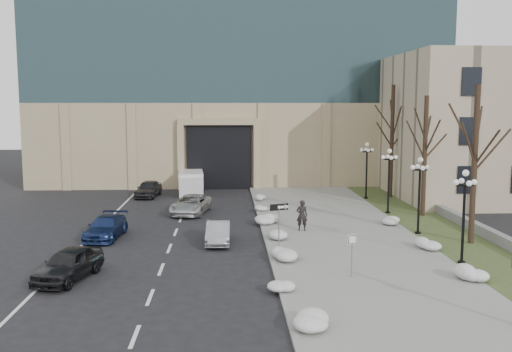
# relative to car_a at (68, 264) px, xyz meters

# --- Properties ---
(ground) EXTENTS (160.00, 160.00, 0.00)m
(ground) POSITION_rel_car_a_xyz_m (10.50, -4.60, -0.73)
(ground) COLOR black
(ground) RESTS_ON ground
(sidewalk) EXTENTS (9.00, 40.00, 0.12)m
(sidewalk) POSITION_rel_car_a_xyz_m (14.00, 9.40, -0.67)
(sidewalk) COLOR gray
(sidewalk) RESTS_ON ground
(curb) EXTENTS (0.30, 40.00, 0.14)m
(curb) POSITION_rel_car_a_xyz_m (9.50, 9.40, -0.66)
(curb) COLOR gray
(curb) RESTS_ON ground
(grass_strip) EXTENTS (4.00, 40.00, 0.10)m
(grass_strip) POSITION_rel_car_a_xyz_m (20.50, 9.40, -0.68)
(grass_strip) COLOR #344321
(grass_strip) RESTS_ON ground
(stone_wall) EXTENTS (0.50, 30.00, 0.70)m
(stone_wall) POSITION_rel_car_a_xyz_m (22.50, 11.40, -0.38)
(stone_wall) COLOR gray
(stone_wall) RESTS_ON ground
(office_tower) EXTENTS (40.00, 24.70, 36.00)m
(office_tower) POSITION_rel_car_a_xyz_m (8.49, 38.99, 17.77)
(office_tower) COLOR tan
(office_tower) RESTS_ON ground
(car_a) EXTENTS (2.75, 4.57, 1.46)m
(car_a) POSITION_rel_car_a_xyz_m (0.00, 0.00, 0.00)
(car_a) COLOR black
(car_a) RESTS_ON ground
(car_b) EXTENTS (1.39, 3.85, 1.26)m
(car_b) POSITION_rel_car_a_xyz_m (6.68, 6.48, -0.10)
(car_b) COLOR #939599
(car_b) RESTS_ON ground
(car_c) EXTENTS (2.19, 4.62, 1.30)m
(car_c) POSITION_rel_car_a_xyz_m (-0.00, 8.10, -0.08)
(car_c) COLOR navy
(car_c) RESTS_ON ground
(car_d) EXTENTS (3.15, 5.22, 1.36)m
(car_d) POSITION_rel_car_a_xyz_m (4.58, 15.40, -0.05)
(car_d) COLOR #BEBEBE
(car_d) RESTS_ON ground
(car_e) EXTENTS (2.19, 4.35, 1.42)m
(car_e) POSITION_rel_car_a_xyz_m (0.49, 23.09, -0.02)
(car_e) COLOR #2B2B30
(car_e) RESTS_ON ground
(pedestrian) EXTENTS (0.73, 0.52, 1.91)m
(pedestrian) POSITION_rel_car_a_xyz_m (11.83, 9.00, 0.35)
(pedestrian) COLOR black
(pedestrian) RESTS_ON sidewalk
(box_truck) EXTENTS (2.52, 6.23, 1.94)m
(box_truck) POSITION_rel_car_a_xyz_m (4.01, 24.90, 0.21)
(box_truck) COLOR silver
(box_truck) RESTS_ON ground
(one_way_sign) EXTENTS (1.05, 0.45, 2.82)m
(one_way_sign) POSITION_rel_car_a_xyz_m (10.05, 3.39, 1.60)
(one_way_sign) COLOR slate
(one_way_sign) RESTS_ON ground
(keep_sign) EXTENTS (0.44, 0.15, 2.08)m
(keep_sign) POSITION_rel_car_a_xyz_m (12.83, -0.63, 0.80)
(keep_sign) COLOR slate
(keep_sign) RESTS_ON ground
(snow_clump_a) EXTENTS (1.10, 1.60, 0.36)m
(snow_clump_a) POSITION_rel_car_a_xyz_m (10.09, -6.64, -0.43)
(snow_clump_a) COLOR silver
(snow_clump_a) RESTS_ON sidewalk
(snow_clump_b) EXTENTS (1.10, 1.60, 0.36)m
(snow_clump_b) POSITION_rel_car_a_xyz_m (9.69, -2.31, -0.43)
(snow_clump_b) COLOR silver
(snow_clump_b) RESTS_ON sidewalk
(snow_clump_c) EXTENTS (1.10, 1.60, 0.36)m
(snow_clump_c) POSITION_rel_car_a_xyz_m (10.09, 2.64, -0.43)
(snow_clump_c) COLOR silver
(snow_clump_c) RESTS_ON sidewalk
(snow_clump_d) EXTENTS (1.10, 1.60, 0.36)m
(snow_clump_d) POSITION_rel_car_a_xyz_m (10.09, 6.74, -0.43)
(snow_clump_d) COLOR silver
(snow_clump_d) RESTS_ON sidewalk
(snow_clump_e) EXTENTS (1.10, 1.60, 0.36)m
(snow_clump_e) POSITION_rel_car_a_xyz_m (9.62, 11.26, -0.43)
(snow_clump_e) COLOR silver
(snow_clump_e) RESTS_ON sidewalk
(snow_clump_f) EXTENTS (1.10, 1.60, 0.36)m
(snow_clump_f) POSITION_rel_car_a_xyz_m (9.88, 16.02, -0.43)
(snow_clump_f) COLOR silver
(snow_clump_f) RESTS_ON sidewalk
(snow_clump_g) EXTENTS (1.10, 1.60, 0.36)m
(snow_clump_g) POSITION_rel_car_a_xyz_m (10.07, 20.54, -0.43)
(snow_clump_g) COLOR silver
(snow_clump_g) RESTS_ON sidewalk
(snow_clump_h) EXTENTS (1.10, 1.60, 0.36)m
(snow_clump_h) POSITION_rel_car_a_xyz_m (18.08, -1.38, -0.43)
(snow_clump_h) COLOR silver
(snow_clump_h) RESTS_ON sidewalk
(snow_clump_i) EXTENTS (1.10, 1.60, 0.36)m
(snow_clump_i) POSITION_rel_car_a_xyz_m (18.09, 4.29, -0.43)
(snow_clump_i) COLOR silver
(snow_clump_i) RESTS_ON sidewalk
(snow_clump_j) EXTENTS (1.10, 1.60, 0.36)m
(snow_clump_j) POSITION_rel_car_a_xyz_m (17.87, 10.63, -0.43)
(snow_clump_j) COLOR silver
(snow_clump_j) RESTS_ON sidewalk
(snow_clump_k) EXTENTS (1.10, 1.60, 0.36)m
(snow_clump_k) POSITION_rel_car_a_xyz_m (9.74, 11.27, -0.43)
(snow_clump_k) COLOR silver
(snow_clump_k) RESTS_ON sidewalk
(lamppost_a) EXTENTS (1.18, 1.18, 4.76)m
(lamppost_a) POSITION_rel_car_a_xyz_m (18.80, 1.40, 2.35)
(lamppost_a) COLOR black
(lamppost_a) RESTS_ON ground
(lamppost_b) EXTENTS (1.18, 1.18, 4.76)m
(lamppost_b) POSITION_rel_car_a_xyz_m (18.80, 7.90, 2.35)
(lamppost_b) COLOR black
(lamppost_b) RESTS_ON ground
(lamppost_c) EXTENTS (1.18, 1.18, 4.76)m
(lamppost_c) POSITION_rel_car_a_xyz_m (18.80, 14.40, 2.35)
(lamppost_c) COLOR black
(lamppost_c) RESTS_ON ground
(lamppost_d) EXTENTS (1.18, 1.18, 4.76)m
(lamppost_d) POSITION_rel_car_a_xyz_m (18.80, 20.90, 2.35)
(lamppost_d) COLOR black
(lamppost_d) RESTS_ON ground
(tree_near) EXTENTS (3.20, 3.20, 9.00)m
(tree_near) POSITION_rel_car_a_xyz_m (21.00, 5.40, 5.10)
(tree_near) COLOR black
(tree_near) RESTS_ON ground
(tree_mid) EXTENTS (3.20, 3.20, 8.50)m
(tree_mid) POSITION_rel_car_a_xyz_m (21.00, 13.40, 4.78)
(tree_mid) COLOR black
(tree_mid) RESTS_ON ground
(tree_far) EXTENTS (3.20, 3.20, 9.50)m
(tree_far) POSITION_rel_car_a_xyz_m (21.00, 21.40, 5.42)
(tree_far) COLOR black
(tree_far) RESTS_ON ground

